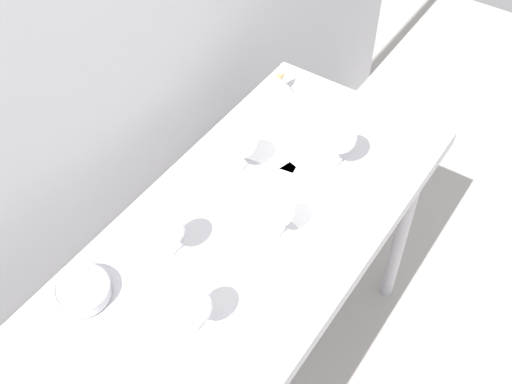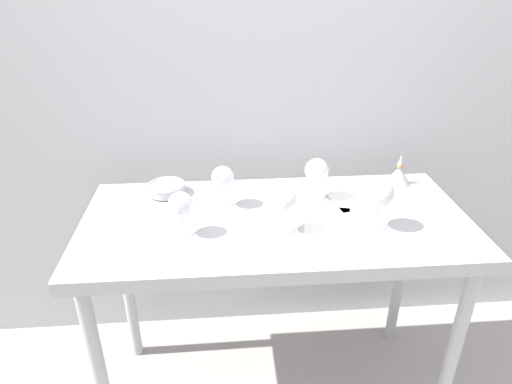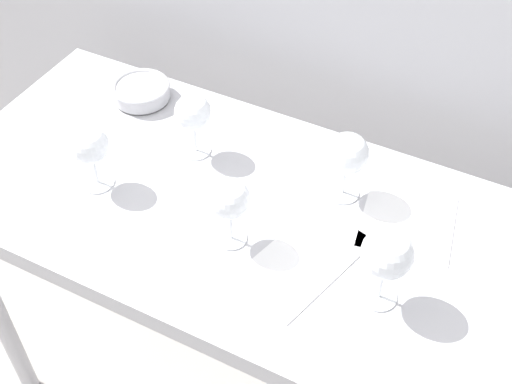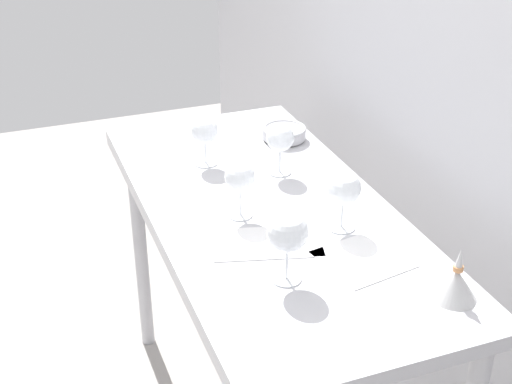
% 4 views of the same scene
% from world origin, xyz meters
% --- Properties ---
extents(steel_counter, '(1.40, 0.65, 0.90)m').
position_xyz_m(steel_counter, '(0.00, -0.01, 0.79)').
color(steel_counter, '#B1B1B6').
rests_on(steel_counter, ground_plane).
extents(wine_glass_far_left, '(0.08, 0.08, 0.16)m').
position_xyz_m(wine_glass_far_left, '(-0.19, 0.10, 1.01)').
color(wine_glass_far_left, white).
rests_on(wine_glass_far_left, steel_counter).
extents(wine_glass_near_right, '(0.10, 0.10, 0.18)m').
position_xyz_m(wine_glass_near_right, '(0.34, -0.09, 1.03)').
color(wine_glass_near_right, white).
rests_on(wine_glass_near_right, steel_counter).
extents(wine_glass_far_right, '(0.09, 0.09, 0.16)m').
position_xyz_m(wine_glass_far_right, '(0.17, 0.13, 1.01)').
color(wine_glass_far_right, white).
rests_on(wine_glass_far_right, steel_counter).
extents(wine_glass_near_center, '(0.08, 0.08, 0.16)m').
position_xyz_m(wine_glass_near_center, '(0.02, -0.10, 1.01)').
color(wine_glass_near_center, white).
rests_on(wine_glass_near_center, steel_counter).
extents(wine_glass_near_left, '(0.08, 0.08, 0.16)m').
position_xyz_m(wine_glass_near_left, '(-0.33, -0.09, 1.01)').
color(wine_glass_near_left, white).
rests_on(wine_glass_near_left, steel_counter).
extents(tasting_sheet_upper, '(0.22, 0.23, 0.00)m').
position_xyz_m(tasting_sheet_upper, '(0.33, 0.12, 0.90)').
color(tasting_sheet_upper, white).
rests_on(tasting_sheet_upper, steel_counter).
extents(tasting_sheet_lower, '(0.22, 0.31, 0.00)m').
position_xyz_m(tasting_sheet_lower, '(0.17, -0.08, 0.90)').
color(tasting_sheet_lower, white).
rests_on(tasting_sheet_lower, steel_counter).
extents(tasting_bowl, '(0.15, 0.15, 0.05)m').
position_xyz_m(tasting_bowl, '(-0.41, 0.21, 0.92)').
color(tasting_bowl, '#4C4C4C').
rests_on(tasting_bowl, steel_counter).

